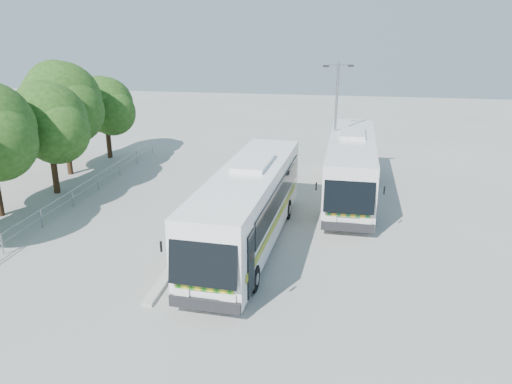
% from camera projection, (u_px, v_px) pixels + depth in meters
% --- Properties ---
extents(ground, '(100.00, 100.00, 0.00)m').
position_uv_depth(ground, '(243.00, 242.00, 22.88)').
color(ground, '#A0A09B').
rests_on(ground, ground).
extents(kerb_divider, '(0.40, 16.00, 0.15)m').
position_uv_depth(kerb_divider, '(205.00, 221.00, 25.09)').
color(kerb_divider, '#B2B2AD').
rests_on(kerb_divider, ground).
extents(railing, '(0.06, 22.00, 1.00)m').
position_uv_depth(railing, '(81.00, 188.00, 27.96)').
color(railing, gray).
rests_on(railing, ground).
extents(tree_far_c, '(4.97, 4.69, 6.49)m').
position_uv_depth(tree_far_c, '(49.00, 121.00, 28.19)').
color(tree_far_c, '#382314').
rests_on(tree_far_c, ground).
extents(tree_far_d, '(5.62, 5.30, 7.33)m').
position_uv_depth(tree_far_d, '(63.00, 101.00, 31.65)').
color(tree_far_d, '#382314').
rests_on(tree_far_d, ground).
extents(tree_far_e, '(4.54, 4.28, 5.92)m').
position_uv_depth(tree_far_e, '(106.00, 105.00, 36.04)').
color(tree_far_e, '#382314').
rests_on(tree_far_e, ground).
extents(coach_main, '(3.32, 12.68, 3.48)m').
position_uv_depth(coach_main, '(248.00, 205.00, 22.03)').
color(coach_main, white).
rests_on(coach_main, ground).
extents(coach_adjacent, '(2.84, 12.36, 3.41)m').
position_uv_depth(coach_adjacent, '(351.00, 165.00, 28.35)').
color(coach_adjacent, silver).
rests_on(coach_adjacent, ground).
extents(lamppost, '(1.77, 0.74, 7.43)m').
position_uv_depth(lamppost, '(336.00, 119.00, 29.64)').
color(lamppost, '#919499').
rests_on(lamppost, ground).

